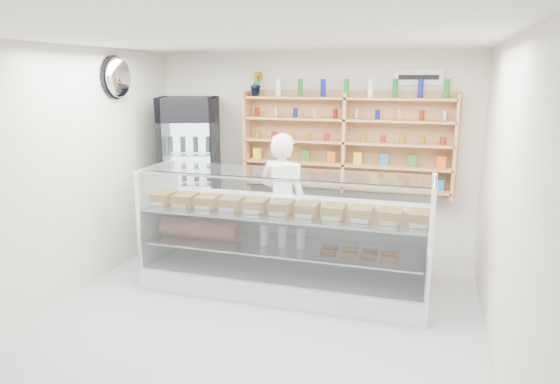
% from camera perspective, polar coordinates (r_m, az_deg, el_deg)
% --- Properties ---
extents(room, '(5.00, 5.00, 5.00)m').
position_cam_1_polar(room, '(4.71, -3.66, 0.07)').
color(room, '#A5A5AA').
rests_on(room, ground).
extents(display_counter, '(3.27, 0.98, 1.42)m').
position_cam_1_polar(display_counter, '(5.86, 0.48, -7.69)').
color(display_counter, white).
rests_on(display_counter, floor).
extents(shop_worker, '(0.71, 0.53, 1.78)m').
position_cam_1_polar(shop_worker, '(6.40, 0.31, -1.13)').
color(shop_worker, white).
rests_on(shop_worker, floor).
extents(drinks_cooler, '(1.00, 0.99, 2.19)m').
position_cam_1_polar(drinks_cooler, '(7.20, -10.15, 1.95)').
color(drinks_cooler, black).
rests_on(drinks_cooler, floor).
extents(wall_shelving, '(2.84, 0.28, 1.33)m').
position_cam_1_polar(wall_shelving, '(6.78, 7.43, 5.62)').
color(wall_shelving, tan).
rests_on(wall_shelving, back_wall).
extents(potted_plant, '(0.20, 0.17, 0.34)m').
position_cam_1_polar(potted_plant, '(7.05, -2.67, 12.26)').
color(potted_plant, '#1E6626').
rests_on(potted_plant, wall_shelving).
extents(security_mirror, '(0.15, 0.50, 0.50)m').
position_cam_1_polar(security_mirror, '(6.68, -17.98, 12.37)').
color(security_mirror, silver).
rests_on(security_mirror, left_wall).
extents(wall_sign, '(0.62, 0.03, 0.20)m').
position_cam_1_polar(wall_sign, '(6.76, 15.56, 12.52)').
color(wall_sign, white).
rests_on(wall_sign, back_wall).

